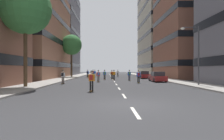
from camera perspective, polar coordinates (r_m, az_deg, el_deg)
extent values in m
plane|color=#333335|center=(40.53, -0.02, -2.43)|extent=(183.00, 183.00, 0.00)
cube|color=#9E9991|center=(45.06, -12.21, -2.08)|extent=(3.42, 83.87, 0.14)
cube|color=#9E9991|center=(45.57, 11.71, -2.06)|extent=(3.42, 83.87, 0.14)
cube|color=silver|center=(8.28, 7.11, -12.80)|extent=(0.16, 2.20, 0.01)
cube|color=silver|center=(13.16, 3.71, -7.93)|extent=(0.16, 2.20, 0.01)
cube|color=silver|center=(18.11, 2.18, -5.70)|extent=(0.16, 2.20, 0.01)
cube|color=silver|center=(23.08, 1.32, -4.42)|extent=(0.16, 2.20, 0.01)
cube|color=silver|center=(28.06, 0.76, -3.60)|extent=(0.16, 2.20, 0.01)
cube|color=silver|center=(33.04, 0.38, -3.02)|extent=(0.16, 2.20, 0.01)
cube|color=silver|center=(38.03, 0.09, -2.60)|extent=(0.16, 2.20, 0.01)
cube|color=silver|center=(43.02, -0.13, -2.27)|extent=(0.16, 2.20, 0.01)
cube|color=silver|center=(48.02, -0.30, -2.02)|extent=(0.16, 2.20, 0.01)
cube|color=silver|center=(53.01, -0.44, -1.81)|extent=(0.16, 2.20, 0.01)
cube|color=silver|center=(58.01, -0.56, -1.63)|extent=(0.16, 2.20, 0.01)
cube|color=silver|center=(63.01, -0.66, -1.49)|extent=(0.16, 2.20, 0.01)
cube|color=silver|center=(68.00, -0.74, -1.36)|extent=(0.16, 2.20, 0.01)
cube|color=silver|center=(73.00, -0.81, -1.25)|extent=(0.16, 2.20, 0.01)
cube|color=silver|center=(78.00, -0.87, -1.16)|extent=(0.16, 2.20, 0.01)
cube|color=#9E6B51|center=(44.04, -24.34, 10.33)|extent=(13.53, 22.56, 19.24)
cube|color=black|center=(43.36, -24.33, 1.54)|extent=(13.65, 22.68, 1.10)
cube|color=black|center=(43.74, -24.34, 7.85)|extent=(13.65, 22.68, 1.10)
cube|color=black|center=(44.64, -24.35, 13.97)|extent=(13.65, 22.68, 1.10)
cube|color=slate|center=(64.88, -16.89, 10.50)|extent=(13.53, 18.51, 26.95)
cube|color=black|center=(63.85, -16.88, 1.43)|extent=(13.65, 18.63, 1.10)
cube|color=black|center=(64.19, -16.89, 6.24)|extent=(13.65, 18.63, 1.10)
cube|color=black|center=(64.98, -16.89, 10.97)|extent=(13.65, 18.63, 1.10)
cube|color=black|center=(66.20, -16.90, 15.56)|extent=(13.65, 18.63, 1.10)
cube|color=black|center=(67.83, -16.90, 19.95)|extent=(13.65, 18.63, 1.10)
cube|color=black|center=(44.39, 23.73, 1.68)|extent=(13.65, 17.17, 1.10)
cube|color=black|center=(44.80, 23.74, 8.14)|extent=(13.65, 17.17, 1.10)
cube|color=black|center=(45.77, 23.75, 14.40)|extent=(13.65, 17.17, 1.10)
cube|color=#B2A893|center=(65.78, 15.45, 11.36)|extent=(13.53, 22.12, 29.20)
cube|color=black|center=(64.54, 15.44, 1.14)|extent=(13.65, 22.24, 1.10)
cube|color=black|center=(64.80, 15.44, 5.44)|extent=(13.65, 22.24, 1.10)
cube|color=black|center=(65.43, 15.45, 9.69)|extent=(13.65, 22.24, 1.10)
cube|color=black|center=(66.40, 15.45, 13.83)|extent=(13.65, 22.24, 1.10)
cube|color=black|center=(67.71, 15.45, 17.84)|extent=(13.65, 22.24, 1.10)
cube|color=maroon|center=(28.88, 13.74, -2.45)|extent=(1.80, 4.40, 0.70)
cube|color=#2D3338|center=(28.72, 13.82, -1.13)|extent=(1.60, 2.10, 0.64)
cylinder|color=black|center=(30.10, 11.53, -2.74)|extent=(0.22, 0.64, 0.64)
cylinder|color=black|center=(30.51, 14.46, -2.71)|extent=(0.22, 0.64, 0.64)
cylinder|color=black|center=(27.29, 12.93, -3.05)|extent=(0.22, 0.64, 0.64)
cylinder|color=black|center=(27.74, 16.13, -3.00)|extent=(0.22, 0.64, 0.64)
cube|color=maroon|center=(38.70, 9.73, -1.77)|extent=(1.80, 4.40, 0.70)
cube|color=#2D3338|center=(38.54, 9.77, -0.79)|extent=(1.60, 2.10, 0.64)
cylinder|color=black|center=(39.99, 8.19, -2.01)|extent=(0.22, 0.64, 0.64)
cylinder|color=black|center=(40.29, 10.43, -2.00)|extent=(0.22, 0.64, 0.64)
cylinder|color=black|center=(37.13, 8.96, -2.18)|extent=(0.22, 0.64, 0.64)
cylinder|color=black|center=(37.47, 11.37, -2.16)|extent=(0.22, 0.64, 0.64)
cylinder|color=#4C3823|center=(20.68, -25.03, 3.81)|extent=(0.36, 0.36, 6.07)
sphere|color=#387A3D|center=(21.53, -25.05, 16.78)|extent=(5.17, 5.17, 5.17)
cylinder|color=#4C3823|center=(44.72, -12.29, 1.74)|extent=(0.36, 0.36, 5.85)
sphere|color=#387A3D|center=(45.07, -12.29, 7.58)|extent=(4.76, 4.76, 4.76)
cylinder|color=#3F3F44|center=(22.86, 25.04, 4.01)|extent=(0.16, 0.16, 6.50)
cylinder|color=#3F3F44|center=(22.90, 23.00, 11.97)|extent=(1.80, 0.10, 0.10)
ellipsoid|color=silver|center=(22.52, 20.88, 11.78)|extent=(0.50, 0.30, 0.24)
cube|color=brown|center=(48.89, 1.79, -1.88)|extent=(0.36, 0.92, 0.02)
cylinder|color=#D8BF4C|center=(49.20, 1.70, -1.93)|extent=(0.19, 0.10, 0.07)
cylinder|color=#D8BF4C|center=(48.58, 1.88, -1.95)|extent=(0.19, 0.10, 0.07)
cylinder|color=black|center=(48.85, 1.69, -1.40)|extent=(0.16, 0.16, 0.80)
cylinder|color=black|center=(48.90, 1.89, -1.40)|extent=(0.16, 0.16, 0.80)
cube|color=white|center=(48.86, 1.79, -0.61)|extent=(0.35, 0.26, 0.55)
cylinder|color=white|center=(48.86, 1.52, -0.64)|extent=(0.13, 0.24, 0.55)
cylinder|color=white|center=(48.97, 2.02, -0.64)|extent=(0.13, 0.24, 0.55)
sphere|color=#997051|center=(48.88, 1.78, -0.08)|extent=(0.22, 0.22, 0.22)
sphere|color=black|center=(48.88, 1.78, -0.02)|extent=(0.21, 0.21, 0.21)
cube|color=brown|center=(35.88, -0.04, -2.64)|extent=(0.35, 0.92, 0.02)
cylinder|color=#D8BF4C|center=(36.20, -0.14, -2.69)|extent=(0.19, 0.10, 0.07)
cylinder|color=#D8BF4C|center=(35.57, 0.07, -2.74)|extent=(0.19, 0.10, 0.07)
cylinder|color=black|center=(35.85, -0.18, -1.99)|extent=(0.16, 0.16, 0.80)
cylinder|color=black|center=(35.88, 0.11, -1.98)|extent=(0.16, 0.16, 0.80)
cube|color=orange|center=(35.85, -0.04, -0.91)|extent=(0.35, 0.25, 0.55)
cylinder|color=orange|center=(35.85, -0.40, -0.95)|extent=(0.13, 0.24, 0.55)
cylinder|color=orange|center=(35.94, 0.29, -0.95)|extent=(0.13, 0.24, 0.55)
sphere|color=#997051|center=(35.86, -0.04, -0.18)|extent=(0.22, 0.22, 0.22)
sphere|color=black|center=(35.86, -0.04, -0.10)|extent=(0.21, 0.21, 0.21)
cube|color=#A52626|center=(35.67, 0.02, -0.86)|extent=(0.28, 0.20, 0.40)
cube|color=brown|center=(32.61, 0.62, -2.93)|extent=(0.31, 0.92, 0.02)
cylinder|color=#D8BF4C|center=(32.93, 0.53, -2.98)|extent=(0.19, 0.09, 0.07)
cylinder|color=#D8BF4C|center=(32.30, 0.71, -3.04)|extent=(0.19, 0.09, 0.07)
cylinder|color=black|center=(32.58, 0.47, -2.21)|extent=(0.16, 0.16, 0.80)
cylinder|color=black|center=(32.61, 0.78, -2.21)|extent=(0.16, 0.16, 0.80)
cube|color=orange|center=(32.57, 0.62, -1.02)|extent=(0.34, 0.24, 0.55)
cylinder|color=orange|center=(32.58, 0.23, -1.07)|extent=(0.12, 0.24, 0.55)
cylinder|color=orange|center=(32.66, 0.99, -1.06)|extent=(0.12, 0.24, 0.55)
sphere|color=tan|center=(32.58, 0.62, -0.22)|extent=(0.22, 0.22, 0.22)
sphere|color=black|center=(32.58, 0.62, -0.13)|extent=(0.21, 0.21, 0.21)
cube|color=brown|center=(42.15, -7.49, -2.22)|extent=(0.35, 0.92, 0.02)
cylinder|color=#D8BF4C|center=(42.46, -7.38, -2.27)|extent=(0.19, 0.10, 0.07)
cylinder|color=#D8BF4C|center=(41.84, -7.61, -2.30)|extent=(0.19, 0.10, 0.07)
cylinder|color=black|center=(42.16, -7.61, -1.66)|extent=(0.16, 0.16, 0.80)
cylinder|color=black|center=(42.11, -7.38, -1.66)|extent=(0.16, 0.16, 0.80)
cube|color=blue|center=(42.12, -7.49, -0.74)|extent=(0.35, 0.25, 0.55)
cylinder|color=blue|center=(42.22, -7.76, -0.78)|extent=(0.13, 0.24, 0.55)
cylinder|color=blue|center=(42.11, -7.19, -0.78)|extent=(0.13, 0.24, 0.55)
sphere|color=#997051|center=(42.13, -7.49, -0.12)|extent=(0.22, 0.22, 0.22)
sphere|color=black|center=(42.13, -7.49, -0.06)|extent=(0.21, 0.21, 0.21)
cube|color=black|center=(41.94, -7.56, -0.71)|extent=(0.28, 0.20, 0.40)
cube|color=brown|center=(27.35, -4.21, -3.53)|extent=(0.39, 0.92, 0.02)
cylinder|color=#D8BF4C|center=(27.66, -4.33, -3.59)|extent=(0.19, 0.11, 0.07)
cylinder|color=#D8BF4C|center=(27.03, -4.10, -3.68)|extent=(0.19, 0.11, 0.07)
cylinder|color=#594C47|center=(27.31, -4.40, -2.67)|extent=(0.17, 0.17, 0.80)
cylinder|color=#594C47|center=(27.34, -4.03, -2.67)|extent=(0.17, 0.17, 0.80)
cube|color=red|center=(27.30, -4.21, -1.26)|extent=(0.36, 0.26, 0.55)
cylinder|color=red|center=(27.31, -4.69, -1.31)|extent=(0.14, 0.24, 0.55)
cylinder|color=red|center=(27.38, -3.78, -1.31)|extent=(0.14, 0.24, 0.55)
sphere|color=tan|center=(27.31, -4.22, -0.30)|extent=(0.22, 0.22, 0.22)
sphere|color=black|center=(27.31, -4.22, -0.20)|extent=(0.21, 0.21, 0.21)
cube|color=#3F72BF|center=(27.12, -4.15, -1.20)|extent=(0.29, 0.21, 0.40)
cube|color=brown|center=(31.19, 5.35, -3.07)|extent=(0.29, 0.92, 0.02)
cylinder|color=#D8BF4C|center=(31.51, 5.22, -3.13)|extent=(0.19, 0.09, 0.07)
cylinder|color=#D8BF4C|center=(30.89, 5.48, -3.19)|extent=(0.19, 0.09, 0.07)
cylinder|color=#2D334C|center=(31.15, 5.19, -2.32)|extent=(0.15, 0.15, 0.80)
cylinder|color=#2D334C|center=(31.19, 5.51, -2.32)|extent=(0.15, 0.15, 0.80)
cube|color=blue|center=(31.15, 5.35, -1.08)|extent=(0.34, 0.23, 0.55)
cylinder|color=blue|center=(31.15, 4.93, -1.13)|extent=(0.11, 0.24, 0.55)
cylinder|color=blue|center=(31.25, 5.72, -1.12)|extent=(0.11, 0.24, 0.55)
sphere|color=#997051|center=(31.16, 5.34, -0.24)|extent=(0.22, 0.22, 0.22)
sphere|color=black|center=(31.16, 5.34, -0.15)|extent=(0.21, 0.21, 0.21)
cube|color=#4C8C4C|center=(30.97, 5.42, -1.03)|extent=(0.27, 0.18, 0.40)
cube|color=brown|center=(49.98, -5.87, -1.84)|extent=(0.36, 0.92, 0.02)
cylinder|color=#D8BF4C|center=(50.30, -5.91, -1.88)|extent=(0.19, 0.10, 0.07)
cylinder|color=#D8BF4C|center=(49.66, -5.83, -1.91)|extent=(0.19, 0.10, 0.07)
cylinder|color=black|center=(49.96, -5.97, -1.37)|extent=(0.16, 0.16, 0.80)
cylinder|color=black|center=(49.98, -5.77, -1.37)|extent=(0.16, 0.16, 0.80)
cube|color=orange|center=(49.95, -5.87, -0.59)|extent=(0.35, 0.26, 0.55)
cylinder|color=orange|center=(49.98, -6.13, -0.62)|extent=(0.13, 0.24, 0.55)
cylinder|color=orange|center=(50.03, -5.63, -0.62)|extent=(0.13, 0.24, 0.55)
sphere|color=#997051|center=(49.97, -5.87, -0.07)|extent=(0.22, 0.22, 0.22)
sphere|color=black|center=(49.97, -5.87, -0.01)|extent=(0.21, 0.21, 0.21)
cube|color=#A52626|center=(49.77, -5.84, -0.56)|extent=(0.29, 0.21, 0.40)
cube|color=brown|center=(33.82, -2.28, -2.82)|extent=(0.28, 0.91, 0.02)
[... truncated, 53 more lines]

